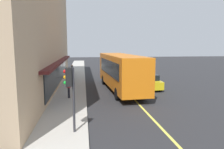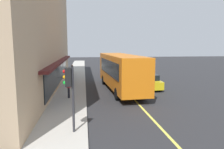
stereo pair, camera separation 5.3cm
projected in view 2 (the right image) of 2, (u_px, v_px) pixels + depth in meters
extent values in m
plane|color=#28282B|center=(125.00, 90.00, 20.75)|extent=(120.00, 120.00, 0.00)
cube|color=#B2ADA3|center=(71.00, 91.00, 20.05)|extent=(80.00, 2.77, 0.15)
cube|color=#D8D14C|center=(125.00, 90.00, 20.75)|extent=(36.00, 0.16, 0.01)
cube|color=#4C1919|center=(60.00, 61.00, 21.41)|extent=(18.91, 0.70, 0.20)
cube|color=black|center=(59.00, 74.00, 21.56)|extent=(16.21, 0.08, 2.00)
cube|color=orange|center=(121.00, 70.00, 20.36)|extent=(11.13, 3.17, 3.00)
cube|color=black|center=(110.00, 62.00, 25.61)|extent=(0.25, 2.10, 1.80)
cube|color=black|center=(108.00, 67.00, 19.78)|extent=(8.79, 0.60, 1.32)
cube|color=black|center=(134.00, 67.00, 20.27)|extent=(8.79, 0.60, 1.32)
cube|color=#0CF259|center=(110.00, 55.00, 25.56)|extent=(0.20, 1.90, 0.36)
cube|color=#2D2D33|center=(110.00, 75.00, 25.93)|extent=(0.31, 2.41, 0.40)
cylinder|color=black|center=(104.00, 80.00, 23.78)|extent=(1.02, 0.36, 1.00)
cylinder|color=black|center=(123.00, 79.00, 24.21)|extent=(1.02, 0.36, 1.00)
cylinder|color=black|center=(117.00, 94.00, 16.93)|extent=(1.02, 0.36, 1.00)
cylinder|color=black|center=(144.00, 93.00, 17.37)|extent=(1.02, 0.36, 1.00)
cylinder|color=#2D2D33|center=(73.00, 100.00, 10.16)|extent=(0.12, 0.12, 3.20)
cube|color=black|center=(68.00, 77.00, 9.98)|extent=(0.30, 0.30, 0.90)
sphere|color=red|center=(64.00, 71.00, 9.92)|extent=(0.18, 0.18, 0.18)
sphere|color=orange|center=(65.00, 77.00, 9.95)|extent=(0.18, 0.18, 0.18)
sphere|color=green|center=(65.00, 83.00, 9.99)|extent=(0.18, 0.18, 0.18)
cube|color=yellow|center=(148.00, 83.00, 21.57)|extent=(4.34, 1.90, 0.75)
cube|color=black|center=(148.00, 77.00, 21.34)|extent=(2.44, 1.57, 0.55)
cylinder|color=black|center=(136.00, 83.00, 22.87)|extent=(0.65, 0.24, 0.64)
cylinder|color=black|center=(151.00, 83.00, 23.13)|extent=(0.65, 0.24, 0.64)
cylinder|color=black|center=(144.00, 88.00, 20.10)|extent=(0.65, 0.24, 0.64)
cylinder|color=black|center=(160.00, 88.00, 20.35)|extent=(0.65, 0.24, 0.64)
cylinder|color=black|center=(69.00, 93.00, 17.00)|extent=(0.18, 0.18, 0.86)
cylinder|color=maroon|center=(68.00, 83.00, 16.90)|extent=(0.34, 0.34, 0.68)
sphere|color=tan|center=(68.00, 78.00, 16.83)|extent=(0.24, 0.24, 0.24)
cylinder|color=black|center=(72.00, 74.00, 28.08)|extent=(0.18, 0.18, 0.84)
cylinder|color=#3F3F47|center=(72.00, 69.00, 27.98)|extent=(0.34, 0.34, 0.66)
sphere|color=tan|center=(72.00, 65.00, 27.92)|extent=(0.23, 0.23, 0.23)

